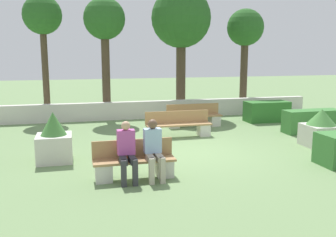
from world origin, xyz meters
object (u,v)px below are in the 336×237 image
(planter_corner_left, at_px, (54,140))
(planter_corner_right, at_px, (321,128))
(tree_center_right, at_px, (181,20))
(bench_front, at_px, (134,164))
(bench_right_side, at_px, (179,127))
(tree_leftmost, at_px, (42,19))
(tree_center_left, at_px, (105,23))
(bench_left_side, at_px, (194,118))
(person_seated_man, at_px, (154,147))
(person_seated_woman, at_px, (127,149))
(tree_rightmost, at_px, (245,31))

(planter_corner_left, height_order, planter_corner_right, planter_corner_left)
(planter_corner_right, distance_m, tree_center_right, 8.09)
(bench_front, bearing_deg, bench_right_side, 61.02)
(tree_leftmost, distance_m, tree_center_right, 5.84)
(bench_right_side, height_order, planter_corner_left, planter_corner_left)
(tree_leftmost, height_order, tree_center_left, tree_leftmost)
(bench_front, relative_size, planter_corner_left, 1.41)
(planter_corner_right, height_order, tree_center_right, tree_center_right)
(bench_left_side, xyz_separation_m, bench_right_side, (-1.04, -1.51, 0.00))
(person_seated_man, xyz_separation_m, tree_center_right, (3.04, 8.46, 3.45))
(tree_center_right, bearing_deg, person_seated_man, -109.79)
(planter_corner_left, xyz_separation_m, tree_center_right, (5.23, 6.54, 3.62))
(bench_front, bearing_deg, person_seated_woman, -141.50)
(tree_leftmost, xyz_separation_m, tree_rightmost, (8.95, -0.26, -0.39))
(person_seated_man, xyz_separation_m, tree_center_left, (-0.32, 8.09, 3.21))
(tree_center_left, bearing_deg, bench_right_side, -64.70)
(person_seated_man, height_order, person_seated_woman, person_seated_man)
(planter_corner_right, relative_size, tree_center_right, 0.20)
(bench_front, relative_size, bench_left_side, 0.88)
(bench_right_side, height_order, person_seated_woman, person_seated_woman)
(bench_left_side, xyz_separation_m, tree_center_left, (-3.02, 2.69, 3.61))
(person_seated_woman, relative_size, tree_center_left, 0.26)
(person_seated_man, xyz_separation_m, planter_corner_right, (5.42, 1.64, -0.19))
(tree_center_left, distance_m, tree_rightmost, 6.51)
(bench_left_side, height_order, planter_corner_left, planter_corner_left)
(planter_corner_left, relative_size, tree_center_left, 0.26)
(person_seated_man, distance_m, planter_corner_right, 5.66)
(bench_left_side, xyz_separation_m, tree_rightmost, (3.47, 3.15, 3.40))
(planter_corner_right, xyz_separation_m, tree_rightmost, (0.75, 6.92, 3.20))
(bench_right_side, distance_m, tree_rightmost, 7.32)
(bench_left_side, relative_size, tree_rightmost, 0.43)
(planter_corner_left, bearing_deg, tree_rightmost, 38.45)
(bench_left_side, xyz_separation_m, planter_corner_right, (2.72, -3.76, 0.21))
(bench_front, distance_m, planter_corner_left, 2.53)
(bench_front, xyz_separation_m, planter_corner_left, (-1.78, 1.78, 0.23))
(bench_left_side, distance_m, planter_corner_right, 4.65)
(person_seated_man, bearing_deg, planter_corner_right, 16.84)
(tree_center_left, height_order, tree_center_right, tree_center_right)
(person_seated_man, relative_size, tree_center_left, 0.27)
(bench_right_side, xyz_separation_m, tree_center_left, (-1.99, 4.20, 3.60))
(person_seated_man, relative_size, planter_corner_left, 1.03)
(person_seated_woman, bearing_deg, tree_center_right, 66.76)
(bench_right_side, bearing_deg, planter_corner_left, -162.08)
(bench_front, relative_size, tree_center_left, 0.37)
(person_seated_man, height_order, tree_center_right, tree_center_right)
(person_seated_woman, distance_m, planter_corner_right, 6.23)
(planter_corner_left, distance_m, tree_center_right, 9.12)
(bench_right_side, distance_m, planter_corner_left, 4.33)
(person_seated_woman, bearing_deg, planter_corner_left, 129.76)
(planter_corner_left, bearing_deg, bench_front, -45.08)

